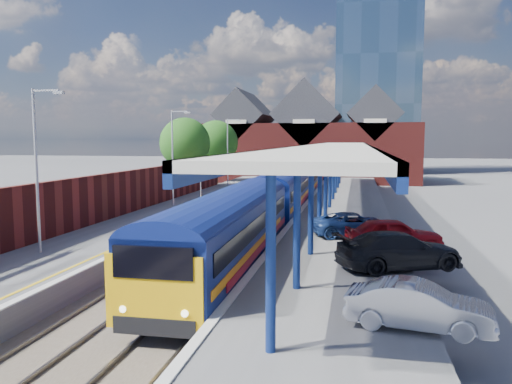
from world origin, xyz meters
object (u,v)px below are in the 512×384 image
lamp_post_b (39,160)px  parked_car_dark (399,250)px  lamp_post_c (174,151)px  parked_car_silver (419,306)px  platform_sign (201,181)px  parked_car_red (393,234)px  parked_car_blue (354,224)px  lamp_post_d (229,148)px  train (297,181)px

lamp_post_b → parked_car_dark: (14.86, 0.31, -3.29)m
lamp_post_c → parked_car_silver: (14.86, -21.87, -3.38)m
platform_sign → parked_car_dark: 22.27m
parked_car_dark → parked_car_red: bearing=-24.9°
platform_sign → parked_car_red: bearing=-47.1°
platform_sign → lamp_post_b: bearing=-94.3°
parked_car_blue → parked_car_red: bearing=-171.1°
lamp_post_d → parked_car_silver: bearing=-68.6°
parked_car_dark → platform_sign: bearing=12.5°
lamp_post_c → lamp_post_b: bearing=-90.0°
lamp_post_b → lamp_post_c: (0.00, 16.00, 0.00)m
lamp_post_b → lamp_post_d: size_ratio=1.00×
parked_car_blue → train: bearing=-5.7°
parked_car_red → parked_car_silver: bearing=166.4°
train → parked_car_dark: 26.94m
lamp_post_d → platform_sign: bearing=-84.4°
lamp_post_b → lamp_post_d: 32.00m
lamp_post_b → parked_car_blue: (13.13, 6.52, -3.40)m
lamp_post_b → parked_car_silver: lamp_post_b is taller
lamp_post_c → lamp_post_d: (0.00, 16.00, 0.00)m
lamp_post_c → parked_car_dark: (14.86, -15.69, -3.29)m
lamp_post_d → parked_car_red: size_ratio=1.65×
lamp_post_c → parked_car_blue: 16.55m
parked_car_silver → lamp_post_c: bearing=43.6°
train → parked_car_red: 23.92m
train → parked_car_silver: train is taller
lamp_post_b → parked_car_silver: size_ratio=1.90×
lamp_post_d → platform_sign: lamp_post_d is taller
platform_sign → train: bearing=52.0°
platform_sign → parked_car_dark: platform_sign is taller
lamp_post_b → parked_car_red: lamp_post_b is taller
train → lamp_post_b: lamp_post_b is taller
platform_sign → parked_car_blue: bearing=-44.3°
lamp_post_d → parked_car_blue: 28.87m
train → parked_car_red: (7.01, -22.86, -0.40)m
train → lamp_post_d: lamp_post_d is taller
train → lamp_post_d: 10.11m
lamp_post_b → platform_sign: bearing=85.7°
train → parked_car_dark: bearing=-74.9°
parked_car_silver → parked_car_blue: (-1.73, 12.39, -0.01)m
lamp_post_d → parked_car_dark: (14.86, -31.69, -3.29)m
parked_car_red → parked_car_blue: (-1.73, 3.06, -0.12)m
lamp_post_c → platform_sign: (1.36, 2.00, -2.30)m
platform_sign → parked_car_blue: (11.77, -11.48, -1.09)m
lamp_post_c → parked_car_red: lamp_post_c is taller
lamp_post_d → parked_car_red: bearing=-62.5°
parked_car_dark → parked_car_blue: size_ratio=1.13×
platform_sign → parked_car_blue: size_ratio=0.58×
train → lamp_post_b: size_ratio=9.42×
lamp_post_b → lamp_post_d: (0.00, 32.00, 0.00)m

